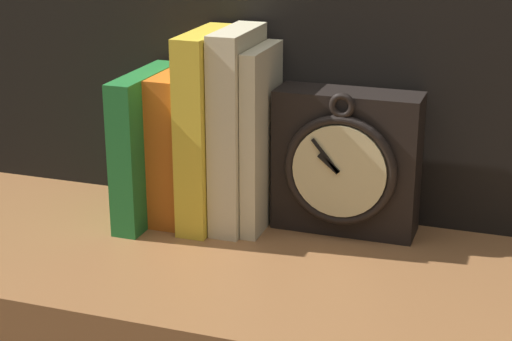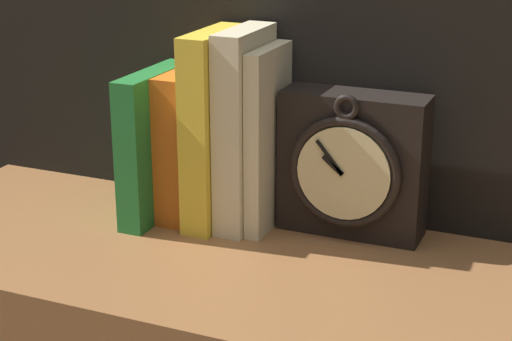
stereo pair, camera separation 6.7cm
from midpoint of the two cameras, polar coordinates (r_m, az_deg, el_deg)
clock at (r=1.08m, az=4.25°, el=0.50°), size 0.18×0.08×0.19m
book_slot0_green at (r=1.13m, az=-8.98°, el=1.57°), size 0.03×0.16×0.20m
book_slot1_orange at (r=1.13m, az=-6.90°, el=1.64°), size 0.04×0.12×0.20m
book_slot2_yellow at (r=1.10m, az=-5.04°, el=2.72°), size 0.04×0.13×0.25m
book_slot3_cream at (r=1.09m, az=-3.00°, el=2.72°), size 0.04×0.12×0.26m
book_slot4_cream at (r=1.09m, az=-1.39°, el=2.10°), size 0.02×0.11×0.24m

